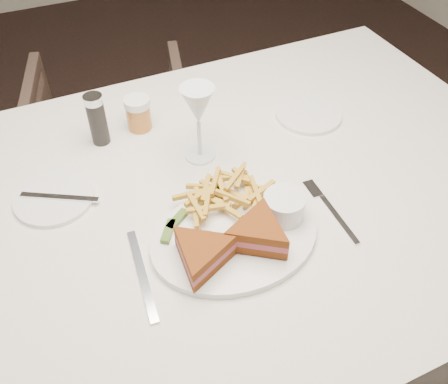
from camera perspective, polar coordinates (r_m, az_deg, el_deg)
The scene contains 4 objects.
ground at distance 1.78m, azimuth -14.14°, elevation -13.32°, with size 5.00×5.00×0.00m, color black.
table at distance 1.31m, azimuth -0.89°, elevation -11.89°, with size 1.45×0.97×0.75m, color silver.
chair_far at distance 1.96m, azimuth -12.52°, elevation 6.45°, with size 0.57×0.53×0.59m, color #4A372D.
table_setting at distance 0.97m, azimuth -1.05°, elevation -0.10°, with size 0.78×0.63×0.18m.
Camera 1 is at (0.02, -1.00, 1.47)m, focal length 40.00 mm.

